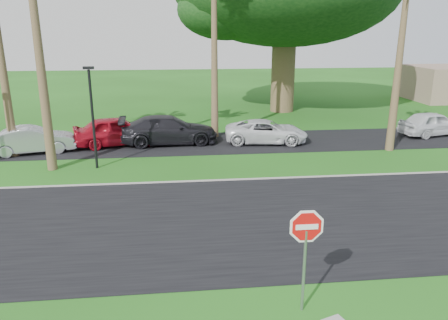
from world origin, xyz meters
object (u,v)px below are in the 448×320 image
stop_sign_near (306,240)px  car_dark (169,130)px  car_silver (33,140)px  car_red (117,131)px  car_pickup (433,124)px  car_minivan (266,132)px

stop_sign_near → car_dark: 15.96m
car_silver → car_red: car_red is taller
car_pickup → car_red: bearing=77.6°
car_red → car_minivan: (8.28, -0.34, -0.16)m
car_red → car_pickup: 18.64m
stop_sign_near → car_pickup: (12.61, 15.92, -1.05)m
stop_sign_near → car_minivan: stop_sign_near is taller
stop_sign_near → car_red: stop_sign_near is taller
car_red → stop_sign_near: bearing=-172.7°
car_minivan → car_red: bearing=95.5°
stop_sign_near → car_pickup: 20.33m
car_minivan → car_pickup: (10.35, 0.69, 0.08)m
car_pickup → car_minivan: bearing=80.3°
stop_sign_near → car_silver: bearing=125.2°
car_red → car_dark: 2.82m
car_red → car_pickup: car_red is taller
car_dark → car_minivan: 5.48m
car_red → car_dark: (2.82, 0.04, -0.02)m
stop_sign_near → car_silver: size_ratio=0.63×
stop_sign_near → car_red: (-6.02, 15.56, -0.97)m
car_dark → car_pickup: (15.81, 0.31, -0.06)m
car_dark → car_pickup: size_ratio=1.27×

